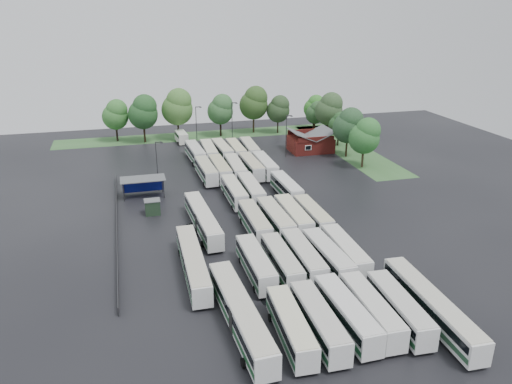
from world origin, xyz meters
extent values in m
plane|color=black|center=(0.00, 0.00, 0.00)|extent=(160.00, 160.00, 0.00)
cube|color=maroon|center=(24.00, 42.80, 1.70)|extent=(10.00, 8.00, 3.40)
cube|color=#4C4F51|center=(21.50, 42.80, 4.30)|extent=(5.07, 8.60, 2.19)
cube|color=#4C4F51|center=(26.50, 42.80, 4.30)|extent=(5.07, 8.60, 2.19)
cube|color=maroon|center=(24.00, 38.80, 3.90)|extent=(9.00, 0.20, 1.20)
cube|color=silver|center=(22.00, 38.75, 2.00)|extent=(1.60, 0.12, 1.20)
cylinder|color=#2D2D30|center=(-20.80, 20.00, 1.70)|extent=(0.16, 0.16, 3.40)
cylinder|color=#2D2D30|center=(-13.60, 20.00, 1.70)|extent=(0.16, 0.16, 3.40)
cylinder|color=#2D2D30|center=(-20.80, 23.20, 1.70)|extent=(0.16, 0.16, 3.40)
cylinder|color=#2D2D30|center=(-13.60, 23.20, 1.70)|extent=(0.16, 0.16, 3.40)
cube|color=#4C4F51|center=(-17.20, 21.60, 3.50)|extent=(8.20, 4.20, 0.15)
cube|color=navy|center=(-17.20, 23.50, 1.60)|extent=(7.60, 0.08, 2.60)
cube|color=black|center=(-16.20, 12.60, 1.25)|extent=(2.50, 2.00, 2.50)
cube|color=#4C4F51|center=(-16.20, 12.60, 2.56)|extent=(2.70, 2.20, 0.12)
cube|color=#335F2E|center=(2.00, 64.80, 0.01)|extent=(80.00, 10.00, 0.01)
cube|color=#335F2E|center=(34.00, 42.80, 0.01)|extent=(10.00, 50.00, 0.01)
cube|color=#2D2D30|center=(-22.20, 8.00, 0.60)|extent=(0.10, 50.00, 1.20)
cube|color=silver|center=(-4.44, -26.22, 1.82)|extent=(3.05, 12.09, 2.75)
cube|color=black|center=(-4.44, -26.22, 2.37)|extent=(3.08, 11.62, 0.88)
cube|color=#1C562F|center=(-4.44, -26.22, 1.22)|extent=(3.08, 11.86, 0.60)
cube|color=beige|center=(-4.44, -26.22, 3.25)|extent=(2.93, 11.73, 0.12)
cylinder|color=black|center=(-4.44, -30.06, 0.45)|extent=(2.55, 0.96, 0.96)
cylinder|color=black|center=(-4.44, -22.38, 0.45)|extent=(2.55, 0.96, 0.96)
cube|color=silver|center=(-1.28, -26.23, 1.88)|extent=(2.77, 12.39, 2.83)
cube|color=black|center=(-1.28, -26.23, 2.45)|extent=(2.82, 11.90, 0.91)
cube|color=#184528|center=(-1.28, -26.23, 1.26)|extent=(2.82, 12.15, 0.62)
cube|color=#ACA9A0|center=(-1.28, -26.23, 3.35)|extent=(2.66, 12.02, 0.12)
cylinder|color=black|center=(-1.28, -30.18, 0.46)|extent=(2.63, 0.99, 0.99)
cylinder|color=black|center=(-1.28, -22.28, 0.46)|extent=(2.63, 0.99, 0.99)
cube|color=silver|center=(2.17, -25.73, 1.91)|extent=(2.87, 12.62, 2.88)
cube|color=black|center=(2.17, -25.73, 2.49)|extent=(2.92, 12.12, 0.92)
cube|color=#1C512F|center=(2.17, -25.73, 1.28)|extent=(2.92, 12.37, 0.63)
cube|color=silver|center=(2.17, -25.73, 3.40)|extent=(2.76, 12.24, 0.13)
cylinder|color=black|center=(2.17, -29.75, 0.47)|extent=(2.67, 1.01, 1.01)
cylinder|color=black|center=(2.17, -21.70, 0.47)|extent=(2.67, 1.01, 1.01)
cube|color=silver|center=(5.14, -25.75, 1.86)|extent=(2.81, 12.30, 2.81)
cube|color=black|center=(5.14, -25.75, 2.42)|extent=(2.86, 11.81, 0.90)
cube|color=#23492E|center=(5.14, -25.75, 1.25)|extent=(2.85, 12.06, 0.62)
cube|color=beige|center=(5.14, -25.75, 3.32)|extent=(2.70, 11.93, 0.12)
cylinder|color=black|center=(5.14, -29.67, 0.46)|extent=(2.60, 0.98, 0.98)
cylinder|color=black|center=(5.14, -21.83, 0.46)|extent=(2.60, 0.98, 0.98)
cube|color=silver|center=(8.35, -26.28, 1.87)|extent=(3.16, 12.38, 2.81)
cube|color=black|center=(8.35, -26.28, 2.43)|extent=(3.20, 11.90, 0.90)
cube|color=#1B4929|center=(8.35, -26.28, 1.25)|extent=(3.20, 12.14, 0.62)
cube|color=#B1AFA7|center=(8.35, -26.28, 3.32)|extent=(3.04, 12.01, 0.12)
cylinder|color=black|center=(8.35, -30.21, 0.46)|extent=(2.61, 0.98, 0.98)
cylinder|color=black|center=(8.35, -22.35, 0.46)|extent=(2.61, 0.98, 0.98)
cube|color=silver|center=(-4.53, -12.13, 1.86)|extent=(2.59, 12.21, 2.80)
cube|color=black|center=(-4.53, -12.13, 2.42)|extent=(2.65, 11.73, 0.90)
cube|color=#214F31|center=(-4.53, -12.13, 1.24)|extent=(2.64, 11.97, 0.62)
cube|color=#B5B4A8|center=(-4.53, -12.13, 3.31)|extent=(2.48, 11.85, 0.12)
cylinder|color=black|center=(-4.53, -16.04, 0.46)|extent=(2.59, 0.98, 0.98)
cylinder|color=black|center=(-4.53, -8.23, 0.46)|extent=(2.59, 0.98, 0.98)
cube|color=silver|center=(-1.03, -12.40, 1.83)|extent=(2.55, 12.05, 2.76)
cube|color=black|center=(-1.03, -12.40, 2.38)|extent=(2.61, 11.56, 0.88)
cube|color=#174D24|center=(-1.03, -12.40, 1.22)|extent=(2.60, 11.81, 0.61)
cube|color=#ADAC9D|center=(-1.03, -12.40, 3.26)|extent=(2.45, 11.68, 0.12)
cylinder|color=black|center=(-1.03, -16.26, 0.45)|extent=(2.56, 0.96, 0.96)
cylinder|color=black|center=(-1.03, -8.55, 0.45)|extent=(2.56, 0.96, 0.96)
cube|color=silver|center=(2.14, -12.11, 1.88)|extent=(2.75, 12.40, 2.83)
cube|color=black|center=(2.14, -12.11, 2.45)|extent=(2.81, 11.91, 0.91)
cube|color=#264C32|center=(2.14, -12.11, 1.26)|extent=(2.80, 12.15, 0.62)
cube|color=#B5B1A5|center=(2.14, -12.11, 3.35)|extent=(2.64, 12.03, 0.12)
cylinder|color=black|center=(2.14, -16.07, 0.46)|extent=(2.63, 0.99, 0.99)
cylinder|color=black|center=(2.14, -8.15, 0.46)|extent=(2.63, 0.99, 0.99)
cube|color=silver|center=(5.38, -12.75, 1.88)|extent=(2.95, 12.42, 2.83)
cube|color=black|center=(5.38, -12.75, 2.44)|extent=(3.00, 11.93, 0.91)
cube|color=#1D4C29|center=(5.38, -12.75, 1.25)|extent=(2.99, 12.17, 0.62)
cube|color=beige|center=(5.38, -12.75, 3.34)|extent=(2.83, 12.04, 0.12)
cylinder|color=black|center=(5.38, -16.70, 0.46)|extent=(2.62, 0.99, 0.99)
cylinder|color=black|center=(5.38, -8.80, 0.46)|extent=(2.62, 0.99, 0.99)
cube|color=silver|center=(8.23, -12.12, 1.87)|extent=(2.86, 12.37, 2.82)
cube|color=black|center=(8.23, -12.12, 2.44)|extent=(2.91, 11.88, 0.90)
cube|color=#134522|center=(8.23, -12.12, 1.25)|extent=(2.91, 12.13, 0.62)
cube|color=beige|center=(8.23, -12.12, 3.33)|extent=(2.75, 12.00, 0.12)
cylinder|color=black|center=(8.23, -16.06, 0.46)|extent=(2.62, 0.98, 0.98)
cylinder|color=black|center=(8.23, -8.18, 0.46)|extent=(2.62, 0.98, 0.98)
cube|color=silver|center=(-1.24, 0.85, 1.87)|extent=(2.65, 12.33, 2.82)
cube|color=black|center=(-1.24, 0.85, 2.44)|extent=(2.70, 11.84, 0.90)
cube|color=#174C29|center=(-1.24, 0.85, 1.25)|extent=(2.70, 12.09, 0.62)
cube|color=#ACA78E|center=(-1.24, 0.85, 3.34)|extent=(2.54, 11.96, 0.12)
cylinder|color=black|center=(-1.24, -3.09, 0.46)|extent=(2.62, 0.99, 0.99)
cylinder|color=black|center=(-1.24, 4.79, 0.46)|extent=(2.62, 0.99, 0.99)
cube|color=silver|center=(2.18, 0.91, 1.93)|extent=(2.82, 12.71, 2.90)
cube|color=black|center=(2.18, 0.91, 2.51)|extent=(2.88, 12.20, 0.93)
cube|color=#245636|center=(2.18, 0.91, 1.29)|extent=(2.87, 12.45, 0.64)
cube|color=#B6B299|center=(2.18, 0.91, 3.43)|extent=(2.71, 12.33, 0.13)
cylinder|color=black|center=(2.18, -3.15, 0.48)|extent=(2.69, 1.01, 1.01)
cylinder|color=black|center=(2.18, 4.96, 0.48)|extent=(2.69, 1.01, 1.01)
cube|color=silver|center=(5.25, 1.13, 1.93)|extent=(2.73, 12.71, 2.91)
cube|color=black|center=(5.25, 1.13, 2.51)|extent=(2.79, 12.20, 0.93)
cube|color=#1E422A|center=(5.25, 1.13, 1.29)|extent=(2.78, 12.46, 0.64)
cube|color=beige|center=(5.25, 1.13, 3.44)|extent=(2.62, 12.33, 0.13)
cylinder|color=black|center=(5.25, -2.93, 0.48)|extent=(2.70, 1.02, 1.02)
cylinder|color=black|center=(5.25, 5.19, 0.48)|extent=(2.70, 1.02, 1.02)
cube|color=silver|center=(8.51, 0.90, 1.83)|extent=(2.60, 12.04, 2.75)
cube|color=black|center=(8.51, 0.90, 2.38)|extent=(2.66, 11.56, 0.88)
cube|color=#144826|center=(8.51, 0.90, 1.22)|extent=(2.65, 11.80, 0.61)
cube|color=#B8B391|center=(8.51, 0.90, 3.25)|extent=(2.50, 11.68, 0.12)
cylinder|color=black|center=(8.51, -2.94, 0.45)|extent=(2.55, 0.96, 0.96)
cylinder|color=black|center=(8.51, 4.75, 0.45)|extent=(2.55, 0.96, 0.96)
cube|color=silver|center=(-1.38, 14.74, 1.84)|extent=(2.57, 12.12, 2.77)
cube|color=black|center=(-1.38, 14.74, 2.40)|extent=(2.63, 11.63, 0.89)
cube|color=#22472E|center=(-1.38, 14.74, 1.23)|extent=(2.62, 11.88, 0.61)
cube|color=beige|center=(-1.38, 14.74, 3.28)|extent=(2.47, 11.75, 0.12)
cylinder|color=black|center=(-1.38, 10.86, 0.45)|extent=(2.57, 0.97, 0.97)
cylinder|color=black|center=(-1.38, 18.61, 0.45)|extent=(2.57, 0.97, 0.97)
cube|color=silver|center=(1.83, 14.92, 1.89)|extent=(2.82, 12.50, 2.85)
cube|color=black|center=(1.83, 14.92, 2.46)|extent=(2.88, 12.00, 0.91)
cube|color=#22552F|center=(1.83, 14.92, 1.27)|extent=(2.87, 12.25, 0.63)
cube|color=beige|center=(1.83, 14.92, 3.37)|extent=(2.71, 12.12, 0.12)
cylinder|color=black|center=(1.83, 10.93, 0.47)|extent=(2.65, 1.00, 1.00)
cylinder|color=black|center=(1.83, 18.90, 0.47)|extent=(2.65, 1.00, 1.00)
cube|color=silver|center=(8.53, 14.49, 1.83)|extent=(2.71, 12.06, 2.76)
cube|color=black|center=(8.53, 14.49, 2.38)|extent=(2.76, 11.58, 0.88)
cube|color=#1A4628|center=(8.53, 14.49, 1.22)|extent=(2.76, 11.82, 0.61)
cube|color=beige|center=(8.53, 14.49, 3.26)|extent=(2.60, 11.70, 0.12)
cylinder|color=black|center=(8.53, 10.65, 0.45)|extent=(2.55, 0.96, 0.96)
cylinder|color=black|center=(8.53, 18.34, 0.45)|extent=(2.55, 0.96, 0.96)
cube|color=silver|center=(-4.24, 28.14, 1.88)|extent=(2.91, 12.42, 2.83)
cube|color=black|center=(-4.24, 28.14, 2.44)|extent=(2.96, 11.93, 0.91)
cube|color=#2A5435|center=(-4.24, 28.14, 1.26)|extent=(2.96, 12.17, 0.62)
cube|color=#ACAA8E|center=(-4.24, 28.14, 3.35)|extent=(2.80, 12.05, 0.12)
cylinder|color=black|center=(-4.24, 24.19, 0.46)|extent=(2.63, 0.99, 0.99)
cylinder|color=black|center=(-4.24, 32.09, 0.46)|extent=(2.63, 0.99, 0.99)
cube|color=silver|center=(-1.32, 28.38, 1.90)|extent=(2.69, 12.53, 2.87)
cube|color=black|center=(-1.32, 28.38, 2.48)|extent=(2.75, 12.03, 0.92)
cube|color=#2A5137|center=(-1.32, 28.38, 1.27)|extent=(2.74, 12.28, 0.63)
cube|color=tan|center=(-1.32, 28.38, 3.39)|extent=(2.58, 12.15, 0.13)
cylinder|color=black|center=(-1.32, 24.38, 0.47)|extent=(2.66, 1.00, 1.00)
cylinder|color=black|center=(-1.32, 32.38, 0.47)|extent=(2.66, 1.00, 1.00)
cube|color=silver|center=(1.88, 28.08, 1.90)|extent=(3.00, 12.60, 2.87)
cube|color=black|center=(1.88, 28.08, 2.48)|extent=(3.05, 12.10, 0.92)
cube|color=#164524|center=(1.88, 28.08, 1.27)|extent=(3.05, 12.35, 0.63)
cube|color=#BDB9A6|center=(1.88, 28.08, 3.39)|extent=(2.89, 12.22, 0.13)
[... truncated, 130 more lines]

